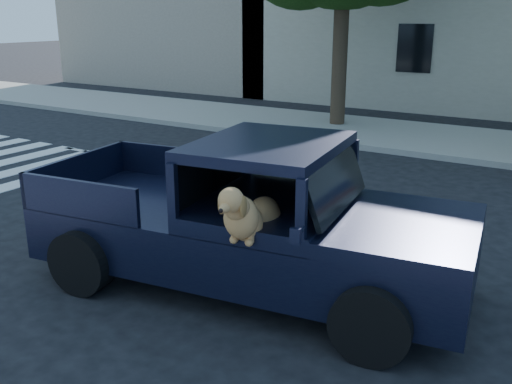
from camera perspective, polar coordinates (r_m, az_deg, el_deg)
ground at (r=7.61m, az=5.52°, el=-8.48°), size 120.00×120.00×0.00m
far_sidewalk at (r=15.98m, az=20.67°, el=4.57°), size 60.00×4.00×0.15m
pickup_truck at (r=7.13m, az=-1.38°, el=-4.58°), size 5.55×2.96×1.90m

